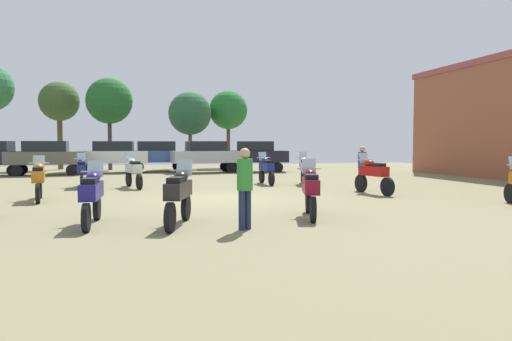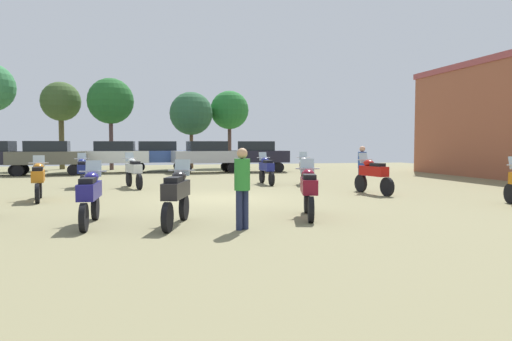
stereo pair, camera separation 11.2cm
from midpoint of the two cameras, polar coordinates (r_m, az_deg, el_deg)
name	(u,v)px [view 1 (the left image)]	position (r m, az deg, el deg)	size (l,w,h in m)	color
ground_plane	(221,199)	(15.75, -4.49, -3.49)	(44.00, 52.00, 0.02)	#7E7853
motorcycle_1	(373,174)	(17.69, 13.91, -0.40)	(0.68, 2.24, 1.50)	black
motorcycle_3	(39,179)	(16.71, -25.12, -0.90)	(0.67, 2.17, 1.46)	black
motorcycle_4	(133,171)	(20.17, -14.85, 0.00)	(0.83, 2.23, 1.48)	black
motorcycle_5	(92,194)	(11.19, -19.62, -2.71)	(0.62, 2.23, 1.45)	black
motorcycle_6	(179,194)	(10.66, -9.68, -2.80)	(0.84, 2.18, 1.47)	black
motorcycle_7	(311,189)	(11.77, 6.38, -2.25)	(0.79, 2.09, 1.45)	black
motorcycle_8	(266,169)	(21.28, 1.10, 0.24)	(0.62, 2.18, 1.45)	black
motorcycle_9	(82,171)	(20.97, -20.60, -0.01)	(0.63, 2.24, 1.45)	black
motorcycle_10	(304,169)	(21.20, 5.72, 0.23)	(0.77, 2.17, 1.47)	black
car_2	(255,154)	(30.74, -0.24, 2.02)	(4.56, 2.55, 2.00)	black
car_3	(114,154)	(31.06, -16.99, 1.89)	(4.41, 2.09, 2.00)	black
car_4	(156,154)	(31.41, -12.17, 1.98)	(4.39, 2.03, 2.00)	black
car_5	(46,155)	(30.11, -24.26, 1.71)	(4.36, 1.95, 2.00)	black
car_6	(206,154)	(30.01, -6.22, 1.97)	(4.48, 2.28, 2.00)	black
person_1	(245,182)	(10.01, -1.69, -1.42)	(0.46, 0.46, 1.75)	#202747
person_2	(362,164)	(19.37, 12.63, 0.77)	(0.39, 0.39, 1.75)	#322648
tree_1	(228,110)	(36.74, -3.48, 7.32)	(2.98, 2.98, 5.95)	brown
tree_2	(59,102)	(36.71, -22.91, 7.66)	(2.80, 2.80, 6.28)	brown
tree_4	(109,101)	(34.67, -17.52, 8.03)	(3.19, 3.19, 6.43)	#503836
tree_5	(190,114)	(35.38, -8.13, 6.86)	(3.19, 3.19, 5.69)	brown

